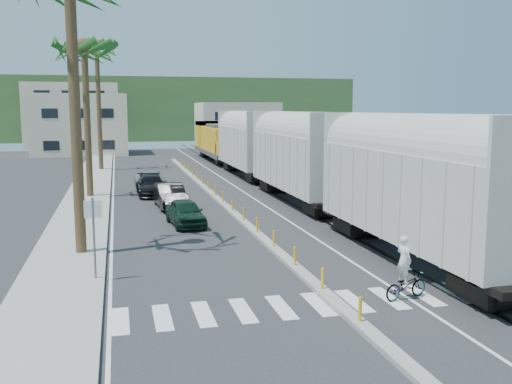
{
  "coord_description": "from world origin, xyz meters",
  "views": [
    {
      "loc": [
        -6.42,
        -18.08,
        6.01
      ],
      "look_at": [
        0.11,
        8.66,
        2.0
      ],
      "focal_mm": 40.0,
      "sensor_mm": 36.0,
      "label": 1
    }
  ],
  "objects_px": {
    "car_lead": "(186,213)",
    "cyclist": "(405,279)",
    "street_sign": "(94,227)",
    "car_second": "(170,196)"
  },
  "relations": [
    {
      "from": "car_lead",
      "to": "cyclist",
      "type": "xyz_separation_m",
      "value": [
        5.43,
        -13.28,
        -0.03
      ]
    },
    {
      "from": "street_sign",
      "to": "cyclist",
      "type": "distance_m",
      "value": 10.6
    },
    {
      "from": "street_sign",
      "to": "cyclist",
      "type": "xyz_separation_m",
      "value": [
        9.66,
        -4.17,
        -1.33
      ]
    },
    {
      "from": "street_sign",
      "to": "car_lead",
      "type": "xyz_separation_m",
      "value": [
        4.23,
        9.11,
        -1.3
      ]
    },
    {
      "from": "street_sign",
      "to": "car_lead",
      "type": "height_order",
      "value": "street_sign"
    },
    {
      "from": "street_sign",
      "to": "cyclist",
      "type": "height_order",
      "value": "street_sign"
    },
    {
      "from": "street_sign",
      "to": "car_lead",
      "type": "distance_m",
      "value": 10.13
    },
    {
      "from": "car_second",
      "to": "cyclist",
      "type": "distance_m",
      "value": 19.73
    },
    {
      "from": "car_lead",
      "to": "car_second",
      "type": "height_order",
      "value": "car_second"
    },
    {
      "from": "car_second",
      "to": "cyclist",
      "type": "height_order",
      "value": "cyclist"
    }
  ]
}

